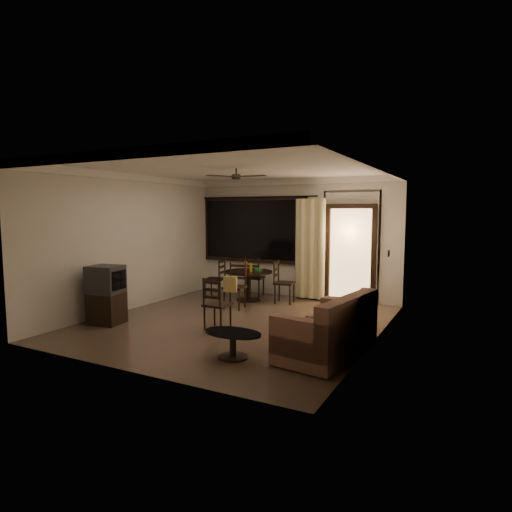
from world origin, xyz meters
The scene contains 12 objects.
ground centered at (0.00, 0.00, 0.00)m, with size 5.50×5.50×0.00m, color #7F6651.
room_shell centered at (0.59, 1.77, 1.83)m, with size 5.50×6.70×5.50m.
dining_table centered at (-0.73, 1.80, 0.54)m, with size 1.09×1.09×0.90m.
dining_chair_west centered at (-1.56, 1.67, 0.28)m, with size 0.48×0.48×0.95m.
dining_chair_east centered at (0.09, 1.92, 0.28)m, with size 0.48×0.48×0.95m.
dining_chair_south centered at (-0.61, 0.95, 0.31)m, with size 0.48×0.53×0.95m.
dining_chair_north centered at (-0.85, 2.29, 0.28)m, with size 0.48×0.48×0.95m.
tv_cabinet centered at (-2.05, -1.18, 0.53)m, with size 0.64×0.59×1.06m.
sofa centered at (2.11, -1.02, 0.35)m, with size 1.09×1.73×0.87m.
armchair centered at (2.10, -0.08, 0.32)m, with size 0.84×0.84×0.77m.
coffee_table centered at (0.93, -1.70, 0.25)m, with size 0.85×0.51×0.37m.
side_chair centered at (-0.06, -0.57, 0.27)m, with size 0.41×0.41×0.91m.
Camera 1 is at (3.90, -6.66, 2.04)m, focal length 30.00 mm.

